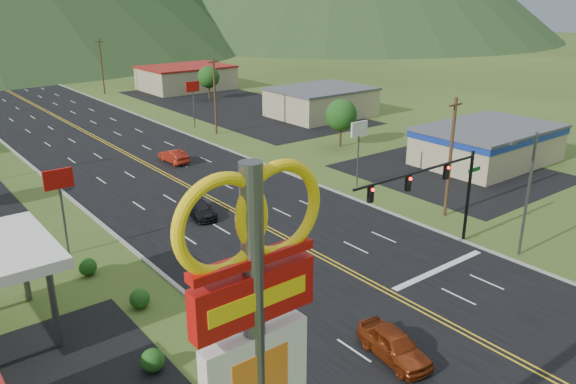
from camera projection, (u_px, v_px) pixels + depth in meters
pylon_sign at (254, 333)px, 14.75m from camera, size 4.32×0.60×14.00m
traffic_signal at (436, 184)px, 38.62m from camera, size 13.10×0.43×7.00m
streetlight_east at (526, 187)px, 38.44m from camera, size 3.28×0.25×9.00m
building_east_near at (488, 143)px, 61.47m from camera, size 15.40×10.40×4.10m
building_east_mid at (321, 102)px, 84.92m from camera, size 14.40×11.40×4.30m
building_east_far at (186, 78)px, 108.53m from camera, size 16.40×12.40×4.50m
pole_sign_west_a at (59, 188)px, 38.69m from camera, size 2.00×0.18×6.40m
pole_sign_east_a at (359, 136)px, 52.89m from camera, size 2.00×0.18×6.40m
pole_sign_east_b at (193, 91)px, 76.63m from camera, size 2.00×0.18×6.40m
tree_east_a at (341, 115)px, 67.41m from camera, size 3.84×3.84×5.82m
tree_east_b at (209, 77)px, 97.92m from camera, size 3.84×3.84×5.82m
utility_pole_a at (450, 157)px, 45.74m from camera, size 1.60×0.28×10.00m
utility_pole_b at (215, 95)px, 73.18m from camera, size 1.60×0.28×10.00m
utility_pole_c at (102, 66)px, 102.85m from camera, size 1.60×0.28×10.00m
utility_pole_d at (39, 49)px, 132.52m from camera, size 1.60×0.28×10.00m
car_red_near at (394, 345)px, 28.62m from camera, size 2.51×4.78×1.55m
car_dark_mid at (200, 209)px, 46.97m from camera, size 2.50×4.71×1.30m
car_red_far at (174, 156)px, 61.86m from camera, size 1.73×4.48×1.45m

